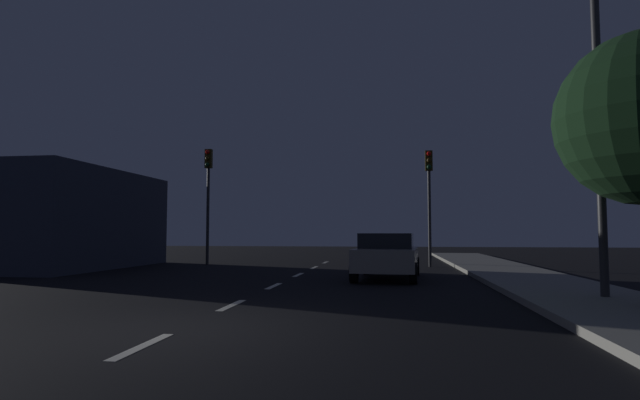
# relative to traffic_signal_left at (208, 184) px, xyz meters

# --- Properties ---
(ground_plane) EXTENTS (80.00, 80.00, 0.00)m
(ground_plane) POSITION_rel_traffic_signal_left_xyz_m (5.28, -8.18, -3.80)
(ground_plane) COLOR black
(sidewalk_curb_right) EXTENTS (3.00, 40.00, 0.15)m
(sidewalk_curb_right) POSITION_rel_traffic_signal_left_xyz_m (12.78, -8.18, -3.73)
(sidewalk_curb_right) COLOR gray
(sidewalk_curb_right) RESTS_ON ground_plane
(lane_stripe_nearest) EXTENTS (0.16, 1.60, 0.01)m
(lane_stripe_nearest) POSITION_rel_traffic_signal_left_xyz_m (5.28, -16.38, -3.80)
(lane_stripe_nearest) COLOR silver
(lane_stripe_nearest) RESTS_ON ground_plane
(lane_stripe_second) EXTENTS (0.16, 1.60, 0.01)m
(lane_stripe_second) POSITION_rel_traffic_signal_left_xyz_m (5.28, -12.58, -3.80)
(lane_stripe_second) COLOR silver
(lane_stripe_second) RESTS_ON ground_plane
(lane_stripe_third) EXTENTS (0.16, 1.60, 0.01)m
(lane_stripe_third) POSITION_rel_traffic_signal_left_xyz_m (5.28, -8.78, -3.80)
(lane_stripe_third) COLOR silver
(lane_stripe_third) RESTS_ON ground_plane
(lane_stripe_fourth) EXTENTS (0.16, 1.60, 0.01)m
(lane_stripe_fourth) POSITION_rel_traffic_signal_left_xyz_m (5.28, -4.98, -3.80)
(lane_stripe_fourth) COLOR silver
(lane_stripe_fourth) RESTS_ON ground_plane
(lane_stripe_fifth) EXTENTS (0.16, 1.60, 0.01)m
(lane_stripe_fifth) POSITION_rel_traffic_signal_left_xyz_m (5.28, -1.18, -3.80)
(lane_stripe_fifth) COLOR silver
(lane_stripe_fifth) RESTS_ON ground_plane
(lane_stripe_sixth) EXTENTS (0.16, 1.60, 0.01)m
(lane_stripe_sixth) POSITION_rel_traffic_signal_left_xyz_m (5.28, 2.62, -3.80)
(lane_stripe_sixth) COLOR silver
(lane_stripe_sixth) RESTS_ON ground_plane
(traffic_signal_left) EXTENTS (0.32, 0.38, 5.47)m
(traffic_signal_left) POSITION_rel_traffic_signal_left_xyz_m (0.00, 0.00, 0.00)
(traffic_signal_left) COLOR #2D2D30
(traffic_signal_left) RESTS_ON ground_plane
(traffic_signal_right) EXTENTS (0.32, 0.38, 5.17)m
(traffic_signal_right) POSITION_rel_traffic_signal_left_xyz_m (10.29, -0.00, -0.19)
(traffic_signal_right) COLOR #2D2D30
(traffic_signal_right) RESTS_ON ground_plane
(car_stopped_ahead) EXTENTS (2.25, 4.29, 1.49)m
(car_stopped_ahead) POSITION_rel_traffic_signal_left_xyz_m (8.45, -6.15, -3.03)
(car_stopped_ahead) COLOR gray
(car_stopped_ahead) RESTS_ON ground_plane
(street_lamp_right) EXTENTS (1.66, 0.36, 7.35)m
(street_lamp_right) POSITION_rel_traffic_signal_left_xyz_m (12.84, -11.23, 0.59)
(street_lamp_right) COLOR #2D2D30
(street_lamp_right) RESTS_ON ground_plane
(storefront_left) EXTENTS (4.91, 8.73, 4.14)m
(storefront_left) POSITION_rel_traffic_signal_left_xyz_m (-5.18, -2.88, -1.73)
(storefront_left) COLOR #333847
(storefront_left) RESTS_ON ground_plane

